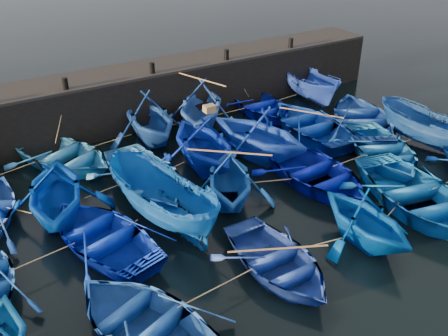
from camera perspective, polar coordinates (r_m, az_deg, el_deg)
ground at (r=17.36m, az=5.49°, el=-6.51°), size 120.00×120.00×0.00m
quay_wall at (r=24.91m, az=-8.79°, el=8.27°), size 26.00×2.50×2.50m
quay_top at (r=24.46m, az=-9.03°, el=11.13°), size 26.00×2.50×0.12m
bollard_1 at (r=22.43m, az=-17.69°, el=9.19°), size 0.24×0.24×0.50m
bollard_2 at (r=23.58m, az=-8.21°, el=11.27°), size 0.24×0.24×0.50m
bollard_3 at (r=25.31m, az=0.29°, el=12.86°), size 0.24×0.24×0.50m
bollard_4 at (r=27.52m, az=7.64°, el=14.00°), size 0.24×0.24×0.50m
boat_1 at (r=21.54m, az=-17.89°, el=1.38°), size 5.39×5.98×1.02m
boat_2 at (r=22.57m, az=-8.56°, el=5.77°), size 4.18×4.75×2.36m
boat_3 at (r=23.47m, az=-2.64°, el=7.20°), size 6.06×6.19×2.48m
boat_4 at (r=25.44m, az=4.33°, el=7.13°), size 3.49×4.72×0.95m
boat_5 at (r=27.24m, az=9.82°, el=9.30°), size 2.27×4.82×1.80m
boat_7 at (r=17.88m, az=-18.69°, el=-2.45°), size 4.91×5.33×2.34m
boat_8 at (r=19.16m, az=-8.97°, el=-1.05°), size 3.75×5.19×1.07m
boat_9 at (r=20.03m, az=-2.36°, el=3.03°), size 4.42×5.01×2.46m
boat_10 at (r=20.85m, az=3.99°, el=4.10°), size 5.35×5.74×2.46m
boat_11 at (r=23.50m, az=9.81°, el=4.97°), size 4.06×5.47×1.09m
boat_12 at (r=24.60m, az=15.54°, el=5.52°), size 6.15×6.75×1.15m
boat_14 at (r=16.47m, az=-13.65°, el=-7.47°), size 4.60×5.56×1.00m
boat_15 at (r=16.86m, az=-7.15°, el=-3.75°), size 3.08×5.43×1.98m
boat_16 at (r=17.90m, az=0.60°, el=-1.18°), size 4.82×5.04×2.06m
boat_17 at (r=19.56m, az=10.41°, el=-0.51°), size 3.90×5.30×1.07m
boat_18 at (r=21.97m, az=17.67°, el=2.01°), size 5.11×5.93×1.03m
boat_19 at (r=23.67m, az=22.06°, el=4.22°), size 2.70×4.85×1.77m
boat_21 at (r=13.46m, az=-8.91°, el=-17.06°), size 4.91×5.71×1.00m
boat_22 at (r=15.20m, az=6.11°, el=-10.55°), size 3.10×4.32×0.89m
boat_23 at (r=16.58m, az=15.91°, el=-5.54°), size 3.20×3.70×1.94m
boat_24 at (r=19.06m, az=21.15°, el=-2.87°), size 5.18×6.44×1.19m
wooden_crate at (r=19.59m, az=-1.67°, el=6.81°), size 0.44×0.34×0.28m
mooring_ropes at (r=20.22m, az=-3.12°, el=2.12°), size 17.39×11.84×2.10m
loose_oars at (r=19.42m, az=3.47°, el=3.51°), size 9.23×12.13×1.64m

